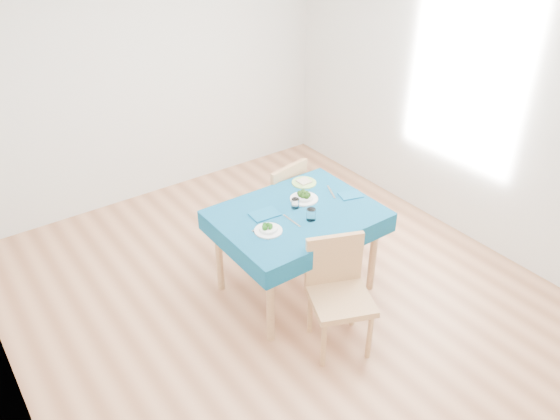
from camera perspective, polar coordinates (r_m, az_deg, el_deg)
room_shell at (r=3.84m, az=0.00°, el=6.31°), size 4.02×4.52×2.73m
table at (r=4.44m, az=1.71°, el=-4.39°), size 1.23×0.94×0.76m
chair_near at (r=3.87m, az=6.46°, el=-8.19°), size 0.57×0.59×1.05m
chair_far at (r=4.98m, az=-0.67°, el=2.01°), size 0.50×0.53×1.06m
bowl_near at (r=3.99m, az=-1.24°, el=-1.87°), size 0.21×0.21×0.06m
bowl_far at (r=4.38m, az=2.53°, el=1.50°), size 0.23×0.23×0.07m
fork_near at (r=3.97m, az=-1.95°, el=-2.66°), size 0.05×0.16×0.00m
knife_near at (r=4.13m, az=1.25°, el=-1.13°), size 0.02×0.21×0.00m
fork_far at (r=4.36m, az=2.07°, el=0.80°), size 0.06×0.17×0.00m
knife_far at (r=4.52m, az=5.37°, el=1.89°), size 0.10×0.20×0.00m
napkin_near at (r=4.19m, az=-1.62°, el=-0.46°), size 0.23×0.17×0.01m
napkin_far at (r=4.48m, az=7.40°, el=1.56°), size 0.21×0.17×0.01m
tumbler_center at (r=4.27m, az=1.61°, el=0.69°), size 0.06×0.06×0.08m
tumbler_side at (r=4.12m, az=3.26°, el=-0.48°), size 0.07×0.07×0.09m
side_plate at (r=4.63m, az=2.52°, el=2.88°), size 0.21×0.21×0.01m
bread_slice at (r=4.63m, az=2.53°, el=3.02°), size 0.10×0.10×0.02m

